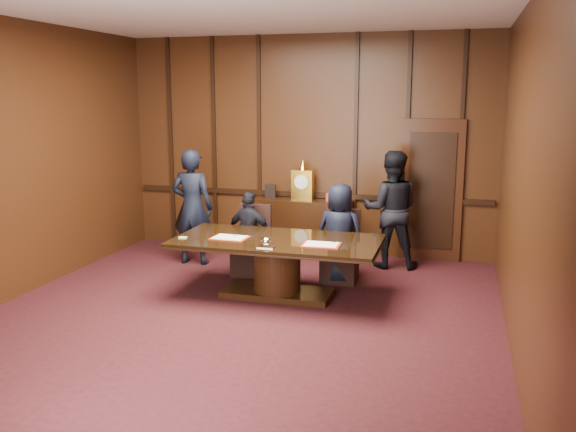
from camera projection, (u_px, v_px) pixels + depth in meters
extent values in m
plane|color=black|center=(231.00, 325.00, 6.90)|extent=(7.00, 7.00, 0.00)
plane|color=silver|center=(224.00, 1.00, 6.21)|extent=(7.00, 7.00, 0.00)
cube|color=black|center=(307.00, 145.00, 9.86)|extent=(6.00, 0.04, 3.50)
cube|color=black|center=(524.00, 182.00, 5.76)|extent=(0.04, 7.00, 3.50)
cube|color=black|center=(306.00, 195.00, 9.99)|extent=(5.90, 0.05, 0.08)
cube|color=black|center=(431.00, 191.00, 9.41)|extent=(0.95, 0.06, 2.20)
sphere|color=gold|center=(406.00, 194.00, 9.46)|extent=(0.08, 0.08, 0.08)
cube|color=black|center=(303.00, 227.00, 9.89)|extent=(1.60, 0.45, 0.90)
cube|color=black|center=(262.00, 249.00, 10.15)|extent=(0.12, 0.40, 0.06)
cube|color=black|center=(345.00, 255.00, 9.78)|extent=(0.12, 0.40, 0.06)
cube|color=gold|center=(303.00, 185.00, 9.75)|extent=(0.34, 0.18, 0.48)
cylinder|color=white|center=(301.00, 182.00, 9.64)|extent=(0.22, 0.03, 0.22)
cone|color=gold|center=(303.00, 165.00, 9.69)|extent=(0.14, 0.14, 0.16)
cube|color=black|center=(270.00, 191.00, 9.94)|extent=(0.18, 0.04, 0.22)
cube|color=red|center=(333.00, 197.00, 9.67)|extent=(0.22, 0.12, 0.12)
cube|color=black|center=(277.00, 293.00, 7.87)|extent=(1.40, 0.60, 0.08)
cylinder|color=black|center=(277.00, 267.00, 7.80)|extent=(0.60, 0.60, 0.62)
cube|color=black|center=(277.00, 243.00, 7.74)|extent=(2.62, 1.32, 0.02)
cube|color=black|center=(277.00, 241.00, 7.73)|extent=(2.60, 1.30, 0.06)
cube|color=#A8250F|center=(230.00, 238.00, 7.76)|extent=(0.48, 0.35, 0.01)
cube|color=white|center=(230.00, 237.00, 7.76)|extent=(0.41, 0.30, 0.01)
cube|color=#A8250F|center=(321.00, 245.00, 7.40)|extent=(0.47, 0.35, 0.01)
cube|color=white|center=(321.00, 244.00, 7.40)|extent=(0.41, 0.30, 0.01)
cube|color=white|center=(266.00, 247.00, 7.30)|extent=(0.20, 0.14, 0.01)
ellipsoid|color=white|center=(266.00, 242.00, 7.29)|extent=(0.13, 0.13, 0.10)
cube|color=#E9D772|center=(183.00, 238.00, 7.77)|extent=(0.11, 0.08, 0.01)
cube|color=black|center=(251.00, 259.00, 8.81)|extent=(0.49, 0.49, 0.46)
cube|color=black|center=(255.00, 223.00, 8.91)|extent=(0.48, 0.07, 0.55)
cylinder|color=black|center=(233.00, 269.00, 8.69)|extent=(0.04, 0.04, 0.23)
cylinder|color=black|center=(269.00, 264.00, 8.97)|extent=(0.04, 0.04, 0.23)
cube|color=black|center=(340.00, 265.00, 8.46)|extent=(0.49, 0.49, 0.46)
cube|color=black|center=(343.00, 228.00, 8.56)|extent=(0.48, 0.07, 0.55)
cylinder|color=black|center=(322.00, 276.00, 8.35)|extent=(0.04, 0.04, 0.23)
cylinder|color=black|center=(356.00, 270.00, 8.62)|extent=(0.04, 0.04, 0.23)
imported|color=black|center=(250.00, 234.00, 8.69)|extent=(0.75, 0.39, 1.22)
imported|color=black|center=(339.00, 234.00, 8.32)|extent=(0.73, 0.53, 1.39)
imported|color=black|center=(192.00, 207.00, 9.25)|extent=(0.66, 0.45, 1.76)
imported|color=black|center=(391.00, 209.00, 9.07)|extent=(0.93, 0.77, 1.76)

